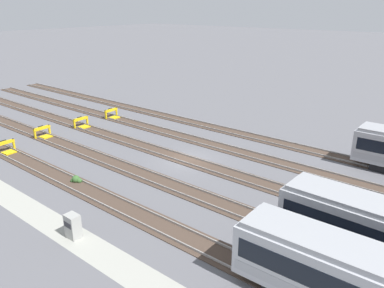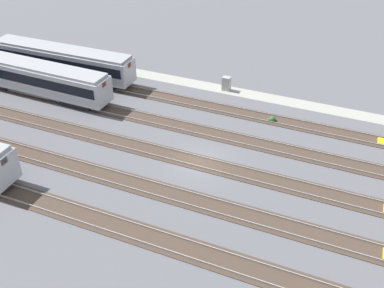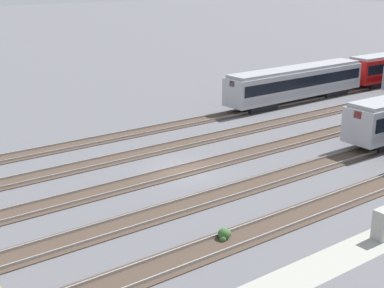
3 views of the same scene
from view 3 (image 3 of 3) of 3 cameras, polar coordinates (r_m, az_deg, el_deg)
name	(u,v)px [view 3 (image 3 of 3)]	position (r m, az deg, el deg)	size (l,w,h in m)	color
ground_plane	(184,170)	(36.95, -0.82, -2.84)	(400.00, 400.00, 0.00)	#5B5B60
service_walkway	(351,252)	(27.77, 16.64, -11.01)	(54.00, 2.00, 0.01)	#9E9E93
rail_track_nearest	(287,220)	(30.20, 10.05, -7.97)	(90.00, 2.23, 0.21)	#47382D
rail_track_near_inner	(230,192)	(33.38, 4.04, -5.14)	(90.00, 2.23, 0.21)	#47382D
rail_track_middle	(184,170)	(36.93, -0.82, -2.78)	(90.00, 2.24, 0.21)	#47382D
rail_track_far_inner	(147,152)	(40.75, -4.79, -0.83)	(90.00, 2.23, 0.21)	#47382D
rail_track_farthest	(116,137)	(44.77, -8.06, 0.78)	(90.00, 2.23, 0.21)	#47382D
subway_car_front_row_leftmost	(296,83)	(57.16, 11.08, 6.41)	(18.05, 3.14, 3.70)	#ADAFB7
electrical_cabinet	(383,224)	(29.23, 19.66, -8.06)	(0.90, 0.73, 1.60)	#9E9E99
weed_clump	(224,235)	(27.81, 3.49, -9.62)	(0.92, 0.70, 0.64)	#38602D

